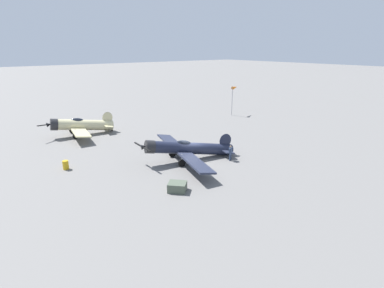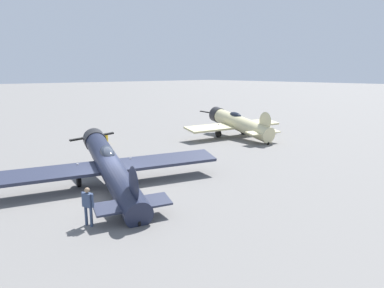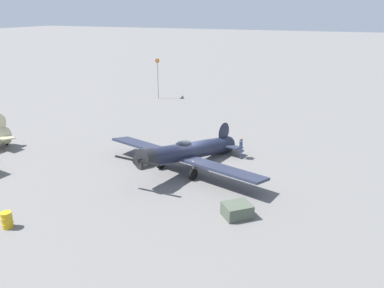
{
  "view_description": "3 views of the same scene",
  "coord_description": "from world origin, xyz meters",
  "px_view_note": "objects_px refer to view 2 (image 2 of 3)",
  "views": [
    {
      "loc": [
        19.49,
        25.0,
        11.98
      ],
      "look_at": [
        0.0,
        0.0,
        1.8
      ],
      "focal_mm": 28.36,
      "sensor_mm": 36.0,
      "label": 1
    },
    {
      "loc": [
        -16.47,
        8.63,
        6.46
      ],
      "look_at": [
        1.13,
        -6.75,
        1.6
      ],
      "focal_mm": 32.42,
      "sensor_mm": 36.0,
      "label": 2
    },
    {
      "loc": [
        24.77,
        10.89,
        11.26
      ],
      "look_at": [
        0.0,
        0.0,
        1.8
      ],
      "focal_mm": 36.19,
      "sensor_mm": 36.0,
      "label": 3
    }
  ],
  "objects_px": {
    "airplane_mid_apron": "(237,123)",
    "ground_crew_mechanic": "(88,203)",
    "fuel_drum": "(105,140)",
    "airplane_foreground": "(110,166)"
  },
  "relations": [
    {
      "from": "airplane_mid_apron",
      "to": "ground_crew_mechanic",
      "type": "distance_m",
      "value": 22.42
    },
    {
      "from": "ground_crew_mechanic",
      "to": "fuel_drum",
      "type": "distance_m",
      "value": 17.37
    },
    {
      "from": "airplane_foreground",
      "to": "fuel_drum",
      "type": "distance_m",
      "value": 12.75
    },
    {
      "from": "airplane_mid_apron",
      "to": "fuel_drum",
      "type": "xyz_separation_m",
      "value": [
        5.53,
        11.72,
        -0.99
      ]
    },
    {
      "from": "airplane_mid_apron",
      "to": "ground_crew_mechanic",
      "type": "bearing_deg",
      "value": 124.18
    },
    {
      "from": "airplane_mid_apron",
      "to": "fuel_drum",
      "type": "height_order",
      "value": "airplane_mid_apron"
    },
    {
      "from": "ground_crew_mechanic",
      "to": "fuel_drum",
      "type": "height_order",
      "value": "ground_crew_mechanic"
    },
    {
      "from": "ground_crew_mechanic",
      "to": "airplane_mid_apron",
      "type": "bearing_deg",
      "value": -173.31
    },
    {
      "from": "airplane_foreground",
      "to": "fuel_drum",
      "type": "relative_size",
      "value": 14.46
    },
    {
      "from": "airplane_foreground",
      "to": "ground_crew_mechanic",
      "type": "relative_size",
      "value": 7.82
    }
  ]
}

